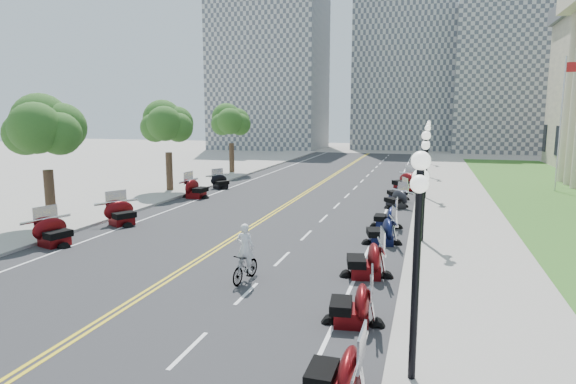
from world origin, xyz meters
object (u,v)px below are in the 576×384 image
(cyclist_rider, at_px, (245,228))
(bicycle, at_px, (245,267))
(flagpole, at_px, (561,126))
(motorcycle_n_3, at_px, (336,370))

(cyclist_rider, bearing_deg, bicycle, -0.00)
(flagpole, distance_m, bicycle, 29.56)
(flagpole, xyz_separation_m, bicycle, (-15.25, -24.93, -4.47))
(motorcycle_n_3, bearing_deg, bicycle, -143.75)
(bicycle, xyz_separation_m, cyclist_rider, (0.00, 0.00, 1.40))
(bicycle, bearing_deg, motorcycle_n_3, -46.68)
(cyclist_rider, bearing_deg, motorcycle_n_3, 125.76)
(bicycle, relative_size, cyclist_rider, 1.01)
(flagpole, relative_size, motorcycle_n_3, 5.49)
(flagpole, xyz_separation_m, motorcycle_n_3, (-10.89, -30.98, -4.36))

